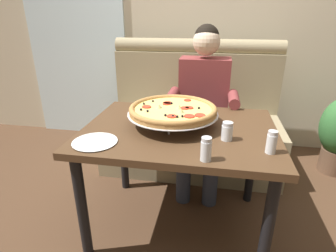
# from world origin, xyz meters

# --- Properties ---
(ground_plane) EXTENTS (16.00, 16.00, 0.00)m
(ground_plane) POSITION_xyz_m (0.00, 0.00, 0.00)
(ground_plane) COLOR #4C3321
(back_wall_with_window) EXTENTS (6.00, 0.12, 2.80)m
(back_wall_with_window) POSITION_xyz_m (0.00, 1.47, 1.40)
(back_wall_with_window) COLOR beige
(back_wall_with_window) RESTS_ON ground_plane
(window_panel) EXTENTS (1.10, 0.02, 2.80)m
(window_panel) POSITION_xyz_m (-1.33, 1.39, 1.40)
(window_panel) COLOR white
(window_panel) RESTS_ON ground_plane
(booth_bench) EXTENTS (1.56, 0.78, 1.13)m
(booth_bench) POSITION_xyz_m (0.00, 0.89, 0.40)
(booth_bench) COLOR #998966
(booth_bench) RESTS_ON ground_plane
(dining_table) EXTENTS (1.13, 0.85, 0.72)m
(dining_table) POSITION_xyz_m (0.00, 0.00, 0.63)
(dining_table) COLOR #4C331E
(dining_table) RESTS_ON ground_plane
(diner_main) EXTENTS (0.54, 0.64, 1.27)m
(diner_main) POSITION_xyz_m (0.10, 0.63, 0.71)
(diner_main) COLOR #2D3342
(diner_main) RESTS_ON ground_plane
(pizza) EXTENTS (0.54, 0.54, 0.13)m
(pizza) POSITION_xyz_m (-0.05, 0.04, 0.81)
(pizza) COLOR silver
(pizza) RESTS_ON dining_table
(shaker_oregano) EXTENTS (0.05, 0.05, 0.11)m
(shaker_oregano) POSITION_xyz_m (0.17, -0.36, 0.77)
(shaker_oregano) COLOR white
(shaker_oregano) RESTS_ON dining_table
(shaker_parmesan) EXTENTS (0.06, 0.06, 0.10)m
(shaker_parmesan) POSITION_xyz_m (0.27, -0.12, 0.76)
(shaker_parmesan) COLOR white
(shaker_parmesan) RESTS_ON dining_table
(shaker_pepper_flakes) EXTENTS (0.05, 0.05, 0.11)m
(shaker_pepper_flakes) POSITION_xyz_m (0.47, -0.23, 0.77)
(shaker_pepper_flakes) COLOR white
(shaker_pepper_flakes) RESTS_ON dining_table
(plate_near_left) EXTENTS (0.24, 0.24, 0.02)m
(plate_near_left) POSITION_xyz_m (-0.41, -0.28, 0.73)
(plate_near_left) COLOR white
(plate_near_left) RESTS_ON dining_table
(patio_chair) EXTENTS (0.40, 0.40, 0.86)m
(patio_chair) POSITION_xyz_m (-1.44, 2.10, 0.52)
(patio_chair) COLOR black
(patio_chair) RESTS_ON ground_plane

